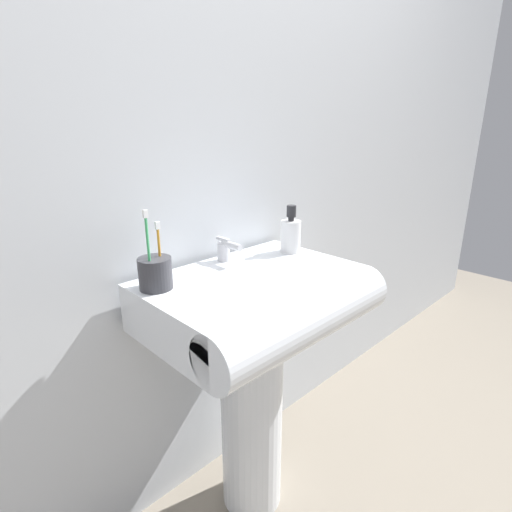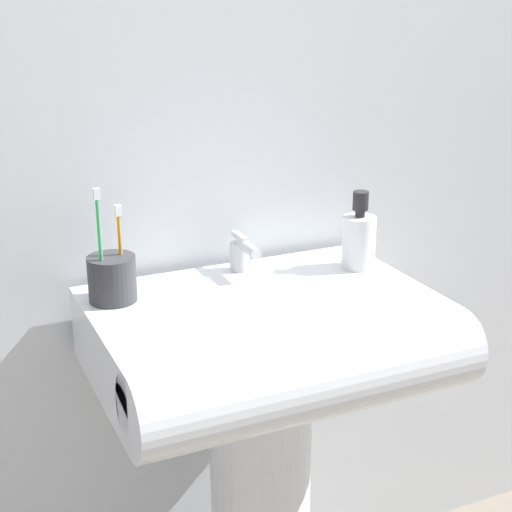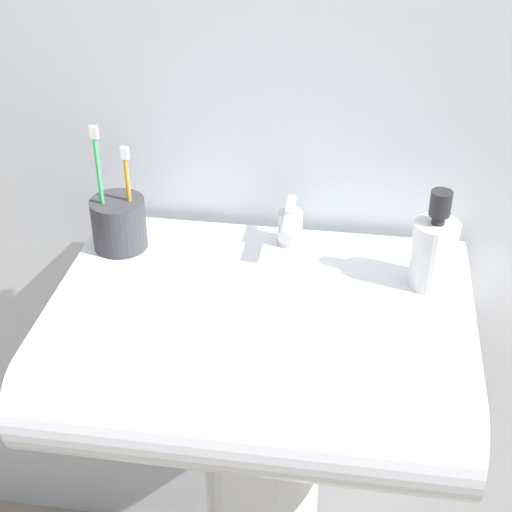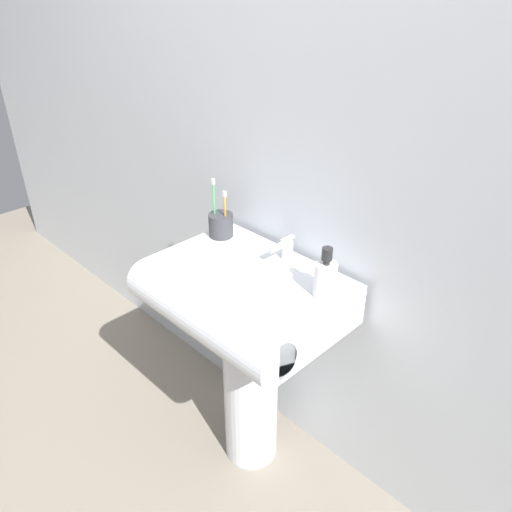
# 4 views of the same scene
# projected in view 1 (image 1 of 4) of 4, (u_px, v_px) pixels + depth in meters

# --- Properties ---
(ground_plane) EXTENTS (6.00, 6.00, 0.00)m
(ground_plane) POSITION_uv_depth(u_px,v_px,m) (252.00, 495.00, 1.44)
(ground_plane) COLOR gray
(ground_plane) RESTS_ON ground
(wall_back) EXTENTS (5.00, 0.05, 2.40)m
(wall_back) POSITION_uv_depth(u_px,v_px,m) (196.00, 149.00, 1.23)
(wall_back) COLOR silver
(wall_back) RESTS_ON ground
(sink_pedestal) EXTENTS (0.20, 0.20, 0.71)m
(sink_pedestal) POSITION_uv_depth(u_px,v_px,m) (252.00, 414.00, 1.33)
(sink_pedestal) COLOR white
(sink_pedestal) RESTS_ON ground
(sink_basin) EXTENTS (0.63, 0.47, 0.14)m
(sink_basin) POSITION_uv_depth(u_px,v_px,m) (264.00, 302.00, 1.16)
(sink_basin) COLOR white
(sink_basin) RESTS_ON sink_pedestal
(faucet) EXTENTS (0.04, 0.11, 0.08)m
(faucet) POSITION_uv_depth(u_px,v_px,m) (226.00, 249.00, 1.27)
(faucet) COLOR silver
(faucet) RESTS_ON sink_basin
(toothbrush_cup) EXTENTS (0.09, 0.09, 0.22)m
(toothbrush_cup) POSITION_uv_depth(u_px,v_px,m) (155.00, 273.00, 1.06)
(toothbrush_cup) COLOR #38383D
(toothbrush_cup) RESTS_ON sink_basin
(soap_bottle) EXTENTS (0.07, 0.07, 0.16)m
(soap_bottle) POSITION_uv_depth(u_px,v_px,m) (291.00, 234.00, 1.36)
(soap_bottle) COLOR white
(soap_bottle) RESTS_ON sink_basin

